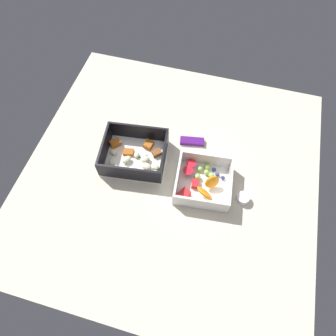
{
  "coord_description": "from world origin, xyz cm",
  "views": [
    {
      "loc": [
        9.95,
        -38.59,
        75.62
      ],
      "look_at": [
        -0.73,
        0.22,
        4.0
      ],
      "focal_mm": 32.19,
      "sensor_mm": 36.0,
      "label": 1
    }
  ],
  "objects_px": {
    "fruit_bowl": "(202,182)",
    "candy_bar": "(192,141)",
    "paper_cup_liner": "(243,198)",
    "pasta_container": "(134,155)"
  },
  "relations": [
    {
      "from": "fruit_bowl",
      "to": "paper_cup_liner",
      "type": "xyz_separation_m",
      "value": [
        0.11,
        -0.01,
        -0.01
      ]
    },
    {
      "from": "pasta_container",
      "to": "fruit_bowl",
      "type": "height_order",
      "value": "pasta_container"
    },
    {
      "from": "paper_cup_liner",
      "to": "candy_bar",
      "type": "bearing_deg",
      "value": 139.97
    },
    {
      "from": "candy_bar",
      "to": "paper_cup_liner",
      "type": "height_order",
      "value": "paper_cup_liner"
    },
    {
      "from": "candy_bar",
      "to": "paper_cup_liner",
      "type": "xyz_separation_m",
      "value": [
        0.17,
        -0.14,
        0.0
      ]
    },
    {
      "from": "pasta_container",
      "to": "candy_bar",
      "type": "bearing_deg",
      "value": 27.27
    },
    {
      "from": "candy_bar",
      "to": "paper_cup_liner",
      "type": "distance_m",
      "value": 0.22
    },
    {
      "from": "fruit_bowl",
      "to": "candy_bar",
      "type": "height_order",
      "value": "fruit_bowl"
    },
    {
      "from": "fruit_bowl",
      "to": "paper_cup_liner",
      "type": "relative_size",
      "value": 4.66
    },
    {
      "from": "fruit_bowl",
      "to": "candy_bar",
      "type": "distance_m",
      "value": 0.14
    }
  ]
}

